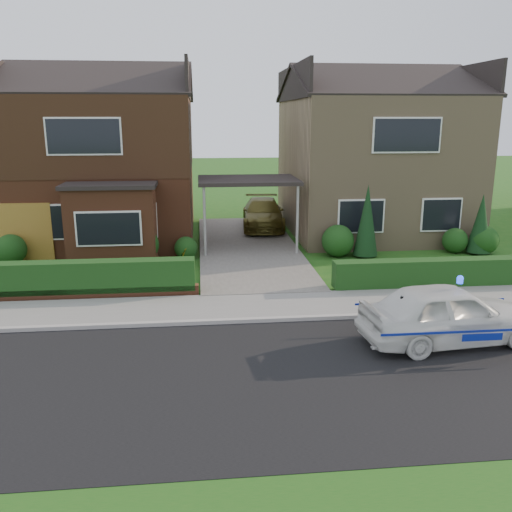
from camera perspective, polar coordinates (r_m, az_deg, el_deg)
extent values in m
plane|color=#1C5316|center=(11.13, 4.37, -12.63)|extent=(120.00, 120.00, 0.00)
cube|color=black|center=(11.13, 4.37, -12.63)|extent=(60.00, 6.00, 0.02)
cube|color=#9E9993|center=(13.85, 2.13, -6.70)|extent=(60.00, 0.16, 0.12)
cube|color=slate|center=(14.83, 1.56, -5.29)|extent=(60.00, 2.00, 0.10)
cube|color=#666059|center=(21.41, -0.84, 0.95)|extent=(3.80, 12.00, 0.12)
cube|color=brown|center=(24.16, -15.53, 8.81)|extent=(7.20, 8.00, 5.80)
cube|color=white|center=(20.80, -21.32, 3.33)|extent=(1.80, 0.08, 1.30)
cube|color=white|center=(20.19, -12.62, 3.66)|extent=(1.60, 0.08, 1.30)
cube|color=white|center=(20.12, -17.67, 11.92)|extent=(2.60, 0.08, 1.30)
cube|color=black|center=(24.07, -15.77, 12.24)|extent=(7.26, 8.06, 2.90)
cube|color=brown|center=(19.64, -14.91, 3.08)|extent=(3.00, 1.40, 2.70)
cube|color=black|center=(19.42, -15.19, 7.19)|extent=(3.20, 1.60, 0.14)
cube|color=#A08562|center=(25.03, 12.01, 9.19)|extent=(7.20, 8.00, 5.80)
cube|color=white|center=(20.95, 11.00, 4.13)|extent=(1.80, 0.08, 1.30)
cube|color=white|center=(22.08, 18.91, 4.13)|extent=(1.60, 0.08, 1.30)
cube|color=white|center=(21.16, 15.60, 12.16)|extent=(2.60, 0.08, 1.30)
cube|color=black|center=(20.95, -0.87, 7.99)|extent=(3.80, 3.00, 0.14)
cylinder|color=gray|center=(19.69, -5.43, 3.53)|extent=(0.10, 0.10, 2.70)
cylinder|color=gray|center=(20.01, 4.37, 3.73)|extent=(0.10, 0.10, 2.70)
cube|color=olive|center=(21.09, -23.51, 2.29)|extent=(2.20, 0.10, 2.10)
cube|color=brown|center=(16.29, -19.74, -3.85)|extent=(7.70, 0.25, 0.36)
cube|color=black|center=(16.49, -19.57, -4.28)|extent=(7.50, 0.55, 0.90)
cube|color=black|center=(17.65, 20.04, -3.10)|extent=(7.50, 0.55, 0.80)
sphere|color=black|center=(20.85, -24.40, 0.63)|extent=(1.08, 1.08, 1.08)
sphere|color=black|center=(19.66, -12.09, 1.20)|extent=(1.32, 1.32, 1.32)
sphere|color=black|center=(19.89, -7.38, 0.85)|extent=(0.84, 0.84, 0.84)
sphere|color=black|center=(20.29, 8.61, 1.59)|extent=(1.20, 1.20, 1.20)
sphere|color=black|center=(22.00, 20.22, 1.54)|extent=(0.96, 0.96, 0.96)
sphere|color=black|center=(22.19, 22.88, 1.55)|extent=(1.08, 1.08, 1.08)
cone|color=black|center=(20.23, 11.57, 3.45)|extent=(0.90, 0.90, 2.60)
cone|color=black|center=(21.99, 22.57, 2.97)|extent=(0.90, 0.90, 2.20)
imported|color=silver|center=(13.14, 19.67, -5.80)|extent=(2.07, 4.25, 1.40)
sphere|color=#193FF2|center=(13.00, 20.77, -2.51)|extent=(0.17, 0.17, 0.17)
cube|color=navy|center=(12.47, 21.27, -7.31)|extent=(3.77, 0.01, 0.05)
cube|color=navy|center=(13.87, 18.20, -4.87)|extent=(3.77, 0.01, 0.05)
ellipsoid|color=black|center=(12.52, 15.21, -5.10)|extent=(0.22, 0.17, 0.21)
sphere|color=white|center=(12.48, 15.37, -5.23)|extent=(0.11, 0.11, 0.11)
sphere|color=black|center=(12.46, 15.37, -4.52)|extent=(0.13, 0.13, 0.13)
cone|color=black|center=(12.44, 15.18, -4.23)|extent=(0.04, 0.04, 0.05)
cone|color=black|center=(12.47, 15.57, -4.21)|extent=(0.04, 0.04, 0.05)
imported|color=brown|center=(24.78, 0.74, 4.49)|extent=(2.17, 4.61, 1.30)
imported|color=gray|center=(16.68, -16.24, -2.26)|extent=(0.51, 0.40, 0.85)
imported|color=gray|center=(18.67, -7.76, -0.29)|extent=(0.49, 0.49, 0.70)
imported|color=gray|center=(17.16, -22.75, -2.41)|extent=(0.60, 0.60, 0.83)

